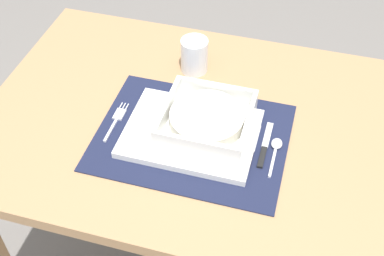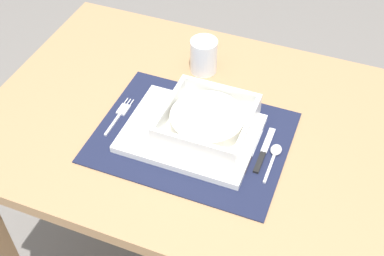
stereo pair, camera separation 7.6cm
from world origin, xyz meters
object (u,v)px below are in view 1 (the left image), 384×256
(porridge_bowl, at_px, (207,121))
(drinking_glass, at_px, (194,57))
(butter_knife, at_px, (265,147))
(bread_knife, at_px, (252,149))
(dining_table, at_px, (188,151))
(spoon, at_px, (276,147))
(fork, at_px, (117,119))

(porridge_bowl, height_order, drinking_glass, drinking_glass)
(butter_knife, xyz_separation_m, bread_knife, (-0.03, -0.01, 0.00))
(dining_table, height_order, porridge_bowl, porridge_bowl)
(bread_knife, bearing_deg, spoon, 18.34)
(spoon, bearing_deg, fork, 179.02)
(spoon, bearing_deg, bread_knife, -162.43)
(dining_table, height_order, butter_knife, butter_knife)
(porridge_bowl, relative_size, butter_knife, 1.40)
(porridge_bowl, bearing_deg, drinking_glass, 112.26)
(fork, bearing_deg, bread_knife, -0.29)
(spoon, bearing_deg, dining_table, 166.38)
(porridge_bowl, relative_size, fork, 1.49)
(butter_knife, height_order, bread_knife, same)
(fork, relative_size, bread_knife, 0.96)
(porridge_bowl, xyz_separation_m, spoon, (0.16, -0.01, -0.03))
(drinking_glass, bearing_deg, spoon, -41.84)
(porridge_bowl, distance_m, fork, 0.21)
(porridge_bowl, xyz_separation_m, drinking_glass, (-0.09, 0.21, -0.00))
(spoon, relative_size, bread_knife, 0.83)
(fork, xyz_separation_m, bread_knife, (0.32, -0.01, 0.00))
(spoon, height_order, drinking_glass, drinking_glass)
(drinking_glass, bearing_deg, butter_knife, -45.39)
(bread_knife, xyz_separation_m, drinking_glass, (-0.19, 0.24, 0.03))
(dining_table, bearing_deg, fork, -161.97)
(porridge_bowl, bearing_deg, bread_knife, -12.81)
(butter_knife, bearing_deg, porridge_bowl, 171.07)
(fork, height_order, bread_knife, bread_knife)
(spoon, xyz_separation_m, drinking_glass, (-0.24, 0.22, 0.03))
(porridge_bowl, distance_m, drinking_glass, 0.23)
(porridge_bowl, distance_m, spoon, 0.16)
(spoon, bearing_deg, porridge_bowl, 175.26)
(spoon, bearing_deg, drinking_glass, 135.91)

